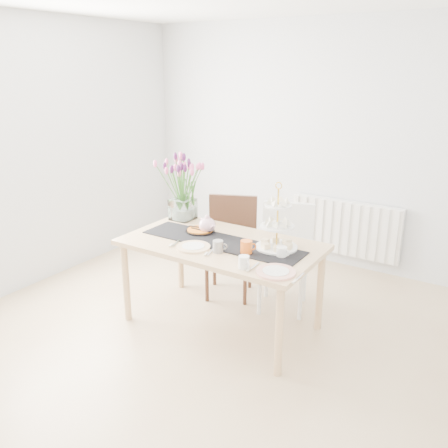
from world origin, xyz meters
The scene contains 16 objects.
room_shell centered at (0.00, 0.00, 1.30)m, with size 4.50×4.50×4.50m.
radiator centered at (0.50, 2.19, 0.45)m, with size 1.20×0.08×0.60m, color white.
dining_table centered at (0.05, 0.43, 0.67)m, with size 1.60×0.90×0.75m.
chair_brown centered at (-0.23, 1.02, 0.55)m, with size 0.61×0.61×0.94m.
chair_white centered at (0.33, 1.06, 0.55)m, with size 0.59×0.59×0.95m.
table_runner centered at (0.05, 0.43, 0.75)m, with size 1.40×0.35×0.01m, color black.
tulip_vase centered at (-0.59, 0.75, 1.15)m, with size 0.72×0.72×0.62m.
cake_stand centered at (0.49, 0.54, 0.89)m, with size 0.33×0.33×0.49m.
teapot centered at (-0.18, 0.55, 0.82)m, with size 0.23×0.19×0.15m, color silver, non-canonical shape.
cream_jug centered at (0.60, 0.42, 0.79)m, with size 0.08×0.08×0.08m, color white.
tart_tin centered at (-0.24, 0.53, 0.76)m, with size 0.25×0.25×0.03m.
mug_grey centered at (0.14, 0.24, 0.80)m, with size 0.08×0.08×0.09m, color gray.
mug_white centered at (0.46, 0.08, 0.80)m, with size 0.08×0.08×0.09m, color white.
mug_orange centered at (0.34, 0.33, 0.80)m, with size 0.09×0.09×0.11m, color #DD5D18.
plate_left centered at (-0.08, 0.21, 0.76)m, with size 0.27×0.27×0.01m, color white.
plate_right centered at (0.69, 0.13, 0.76)m, with size 0.28×0.28×0.01m, color white.
Camera 1 is at (2.02, -2.60, 2.13)m, focal length 38.00 mm.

